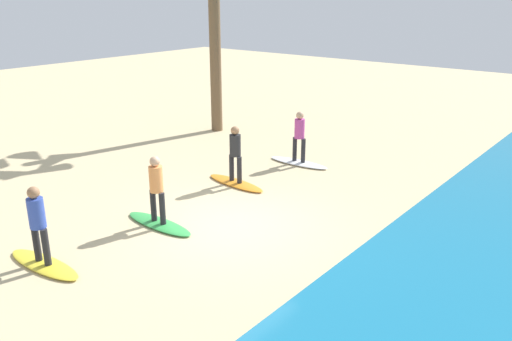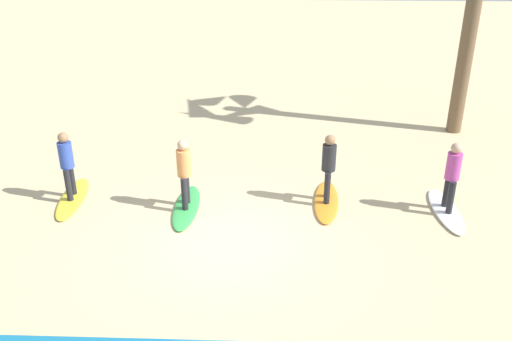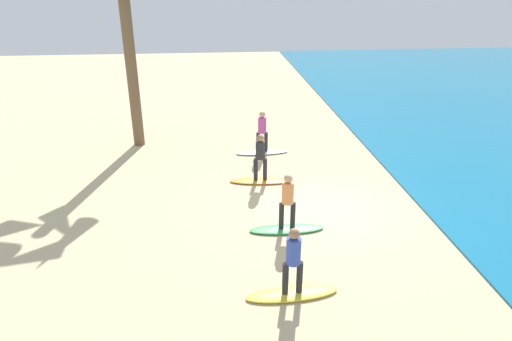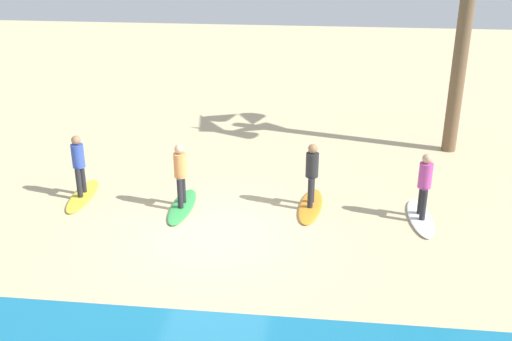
# 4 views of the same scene
# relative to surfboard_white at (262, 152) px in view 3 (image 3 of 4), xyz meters

# --- Properties ---
(ground_plane) EXTENTS (60.00, 60.00, 0.00)m
(ground_plane) POSITION_rel_surfboard_white_xyz_m (4.87, 1.37, -0.04)
(ground_plane) COLOR #CCB789
(surfboard_white) EXTENTS (0.65, 2.12, 0.09)m
(surfboard_white) POSITION_rel_surfboard_white_xyz_m (0.00, 0.00, 0.00)
(surfboard_white) COLOR white
(surfboard_white) RESTS_ON ground
(surfer_white) EXTENTS (0.32, 0.46, 1.64)m
(surfer_white) POSITION_rel_surfboard_white_xyz_m (0.00, -0.00, 0.99)
(surfer_white) COLOR #232328
(surfer_white) RESTS_ON surfboard_white
(surfboard_orange) EXTENTS (0.74, 2.14, 0.09)m
(surfboard_orange) POSITION_rel_surfboard_white_xyz_m (2.70, -0.35, 0.00)
(surfboard_orange) COLOR orange
(surfboard_orange) RESTS_ON ground
(surfer_orange) EXTENTS (0.32, 0.46, 1.64)m
(surfer_orange) POSITION_rel_surfboard_white_xyz_m (2.70, -0.35, 0.99)
(surfer_orange) COLOR #232328
(surfer_orange) RESTS_ON surfboard_orange
(surfboard_green) EXTENTS (0.57, 2.10, 0.09)m
(surfboard_green) POSITION_rel_surfboard_white_xyz_m (5.96, 0.04, 0.00)
(surfboard_green) COLOR green
(surfboard_green) RESTS_ON ground
(surfer_green) EXTENTS (0.32, 0.46, 1.64)m
(surfer_green) POSITION_rel_surfboard_white_xyz_m (5.96, 0.04, 0.99)
(surfer_green) COLOR #232328
(surfer_green) RESTS_ON surfboard_green
(surfboard_yellow) EXTENTS (0.69, 2.13, 0.09)m
(surfboard_yellow) POSITION_rel_surfboard_white_xyz_m (8.73, -0.28, 0.00)
(surfboard_yellow) COLOR yellow
(surfboard_yellow) RESTS_ON ground
(surfer_yellow) EXTENTS (0.32, 0.46, 1.64)m
(surfer_yellow) POSITION_rel_surfboard_white_xyz_m (8.73, -0.28, 0.99)
(surfer_yellow) COLOR #232328
(surfer_yellow) RESTS_ON surfboard_yellow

